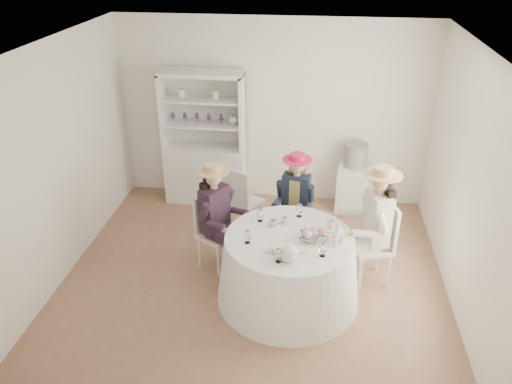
# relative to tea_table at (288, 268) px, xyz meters

# --- Properties ---
(ground) EXTENTS (4.50, 4.50, 0.00)m
(ground) POSITION_rel_tea_table_xyz_m (-0.43, 0.41, -0.40)
(ground) COLOR brown
(ground) RESTS_ON ground
(ceiling) EXTENTS (4.50, 4.50, 0.00)m
(ceiling) POSITION_rel_tea_table_xyz_m (-0.43, 0.41, 2.30)
(ceiling) COLOR white
(ceiling) RESTS_ON wall_back
(wall_back) EXTENTS (4.50, 0.00, 4.50)m
(wall_back) POSITION_rel_tea_table_xyz_m (-0.43, 2.41, 0.95)
(wall_back) COLOR white
(wall_back) RESTS_ON ground
(wall_front) EXTENTS (4.50, 0.00, 4.50)m
(wall_front) POSITION_rel_tea_table_xyz_m (-0.43, -1.59, 0.95)
(wall_front) COLOR white
(wall_front) RESTS_ON ground
(wall_left) EXTENTS (0.00, 4.50, 4.50)m
(wall_left) POSITION_rel_tea_table_xyz_m (-2.68, 0.41, 0.95)
(wall_left) COLOR white
(wall_left) RESTS_ON ground
(wall_right) EXTENTS (0.00, 4.50, 4.50)m
(wall_right) POSITION_rel_tea_table_xyz_m (1.82, 0.41, 0.95)
(wall_right) COLOR white
(wall_right) RESTS_ON ground
(tea_table) EXTENTS (1.59, 1.59, 0.80)m
(tea_table) POSITION_rel_tea_table_xyz_m (0.00, 0.00, 0.00)
(tea_table) COLOR white
(tea_table) RESTS_ON ground
(hutch) EXTENTS (1.29, 0.74, 1.99)m
(hutch) POSITION_rel_tea_table_xyz_m (-1.40, 2.18, 0.31)
(hutch) COLOR silver
(hutch) RESTS_ON ground
(side_table) EXTENTS (0.50, 0.50, 0.70)m
(side_table) POSITION_rel_tea_table_xyz_m (0.80, 2.16, -0.05)
(side_table) COLOR silver
(side_table) RESTS_ON ground
(hatbox) EXTENTS (0.38, 0.38, 0.33)m
(hatbox) POSITION_rel_tea_table_xyz_m (0.80, 2.16, 0.46)
(hatbox) COLOR black
(hatbox) RESTS_ON side_table
(guest_left) EXTENTS (0.59, 0.54, 1.37)m
(guest_left) POSITION_rel_tea_table_xyz_m (-0.90, 0.49, 0.37)
(guest_left) COLOR silver
(guest_left) RESTS_ON ground
(guest_mid) EXTENTS (0.49, 0.52, 1.32)m
(guest_mid) POSITION_rel_tea_table_xyz_m (0.01, 1.02, 0.35)
(guest_mid) COLOR silver
(guest_mid) RESTS_ON ground
(guest_right) EXTENTS (0.60, 0.56, 1.48)m
(guest_right) POSITION_rel_tea_table_xyz_m (0.93, 0.43, 0.44)
(guest_right) COLOR silver
(guest_right) RESTS_ON ground
(spare_chair) EXTENTS (0.55, 0.55, 1.00)m
(spare_chair) POSITION_rel_tea_table_xyz_m (-0.72, 1.24, 0.14)
(spare_chair) COLOR silver
(spare_chair) RESTS_ON ground
(teacup_a) EXTENTS (0.10, 0.10, 0.06)m
(teacup_a) POSITION_rel_tea_table_xyz_m (-0.20, 0.21, 0.43)
(teacup_a) COLOR white
(teacup_a) RESTS_ON tea_table
(teacup_b) EXTENTS (0.10, 0.10, 0.07)m
(teacup_b) POSITION_rel_tea_table_xyz_m (-0.08, 0.28, 0.44)
(teacup_b) COLOR white
(teacup_b) RESTS_ON tea_table
(teacup_c) EXTENTS (0.09, 0.09, 0.06)m
(teacup_c) POSITION_rel_tea_table_xyz_m (0.29, 0.11, 0.43)
(teacup_c) COLOR white
(teacup_c) RESTS_ON tea_table
(flower_bowl) EXTENTS (0.23, 0.23, 0.05)m
(flower_bowl) POSITION_rel_tea_table_xyz_m (0.23, -0.03, 0.43)
(flower_bowl) COLOR white
(flower_bowl) RESTS_ON tea_table
(flower_arrangement) EXTENTS (0.20, 0.20, 0.08)m
(flower_arrangement) POSITION_rel_tea_table_xyz_m (0.23, -0.01, 0.50)
(flower_arrangement) COLOR pink
(flower_arrangement) RESTS_ON tea_table
(table_teapot) EXTENTS (0.25, 0.18, 0.19)m
(table_teapot) POSITION_rel_tea_table_xyz_m (0.03, -0.42, 0.48)
(table_teapot) COLOR white
(table_teapot) RESTS_ON tea_table
(sandwich_plate) EXTENTS (0.24, 0.24, 0.05)m
(sandwich_plate) POSITION_rel_tea_table_xyz_m (-0.14, -0.31, 0.42)
(sandwich_plate) COLOR white
(sandwich_plate) RESTS_ON tea_table
(cupcake_stand) EXTENTS (0.22, 0.22, 0.20)m
(cupcake_stand) POSITION_rel_tea_table_xyz_m (0.48, -0.03, 0.48)
(cupcake_stand) COLOR white
(cupcake_stand) RESTS_ON tea_table
(stemware_set) EXTENTS (0.94, 0.98, 0.15)m
(stemware_set) POSITION_rel_tea_table_xyz_m (-0.00, -0.00, 0.48)
(stemware_set) COLOR white
(stemware_set) RESTS_ON tea_table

